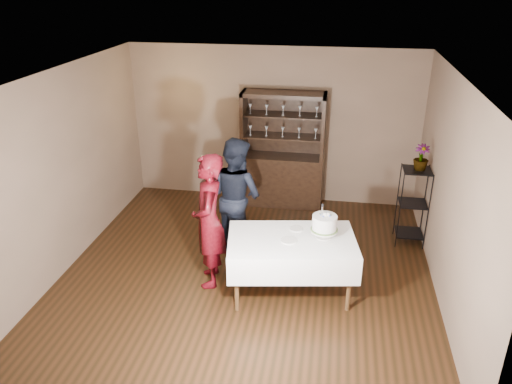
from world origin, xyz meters
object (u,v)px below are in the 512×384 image
(potted_plant, at_px, (421,157))
(cake_table, at_px, (291,252))
(woman, at_px, (209,221))
(cake, at_px, (324,224))
(plant_etagere, at_px, (413,203))
(china_hutch, at_px, (282,168))
(man, at_px, (236,195))

(potted_plant, bearing_deg, cake_table, -136.17)
(woman, bearing_deg, cake, 78.22)
(woman, bearing_deg, plant_etagere, 106.78)
(cake, distance_m, potted_plant, 2.03)
(china_hutch, xyz_separation_m, potted_plant, (2.11, -1.05, 0.71))
(woman, distance_m, potted_plant, 3.18)
(plant_etagere, height_order, woman, woman)
(cake_table, bearing_deg, cake, 14.12)
(china_hutch, height_order, woman, china_hutch)
(plant_etagere, bearing_deg, china_hutch, 153.17)
(china_hutch, distance_m, woman, 2.66)
(potted_plant, bearing_deg, cake, -130.48)
(cake_table, xyz_separation_m, cake, (0.39, 0.10, 0.37))
(plant_etagere, relative_size, potted_plant, 3.18)
(cake, bearing_deg, man, 145.56)
(woman, xyz_separation_m, potted_plant, (2.75, 1.53, 0.47))
(china_hutch, bearing_deg, plant_etagere, -26.83)
(china_hutch, distance_m, cake, 2.70)
(china_hutch, distance_m, plant_etagere, 2.33)
(china_hutch, height_order, potted_plant, china_hutch)
(cake_table, bearing_deg, man, 132.70)
(plant_etagere, distance_m, man, 2.64)
(woman, relative_size, man, 1.04)
(china_hutch, distance_m, potted_plant, 2.46)
(cake, xyz_separation_m, potted_plant, (1.29, 1.51, 0.40))
(china_hutch, relative_size, potted_plant, 5.30)
(woman, height_order, potted_plant, woman)
(man, bearing_deg, china_hutch, -74.31)
(cake_table, relative_size, potted_plant, 4.55)
(china_hutch, bearing_deg, cake, -72.27)
(china_hutch, relative_size, cake, 4.25)
(woman, distance_m, cake, 1.46)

